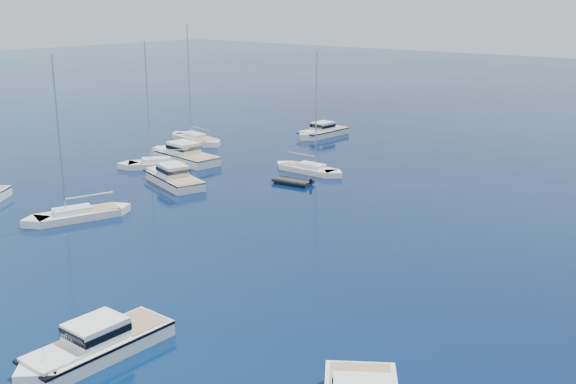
# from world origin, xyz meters

# --- Properties ---
(ground) EXTENTS (400.00, 400.00, 0.00)m
(ground) POSITION_xyz_m (0.00, 0.00, 0.00)
(ground) COLOR navy
(ground) RESTS_ON ground
(motor_cruiser_near) EXTENTS (2.84, 9.13, 2.39)m
(motor_cruiser_near) POSITION_xyz_m (6.03, 0.40, 0.00)
(motor_cruiser_near) COLOR white
(motor_cruiser_near) RESTS_ON ground
(motor_cruiser_centre) EXTENTS (9.98, 5.56, 2.51)m
(motor_cruiser_centre) POSITION_xyz_m (-16.53, 25.22, 0.00)
(motor_cruiser_centre) COLOR silver
(motor_cruiser_centre) RESTS_ON ground
(motor_cruiser_far_l) EXTENTS (10.79, 4.28, 2.76)m
(motor_cruiser_far_l) POSITION_xyz_m (-23.06, 32.44, 0.00)
(motor_cruiser_far_l) COLOR white
(motor_cruiser_far_l) RESTS_ON ground
(motor_cruiser_horizon) EXTENTS (3.15, 9.10, 2.36)m
(motor_cruiser_horizon) POSITION_xyz_m (-19.89, 53.67, 0.00)
(motor_cruiser_horizon) COLOR white
(motor_cruiser_horizon) RESTS_ON ground
(sailboat_fore) EXTENTS (5.21, 9.61, 13.70)m
(sailboat_fore) POSITION_xyz_m (-14.02, 12.94, 0.00)
(sailboat_fore) COLOR white
(sailboat_fore) RESTS_ON ground
(sailboat_mid_l) EXTENTS (7.85, 8.62, 13.63)m
(sailboat_mid_l) POSITION_xyz_m (-22.83, 28.98, 0.00)
(sailboat_mid_l) COLOR white
(sailboat_mid_l) RESTS_ON ground
(sailboat_centre) EXTENTS (8.78, 2.41, 12.86)m
(sailboat_centre) POSITION_xyz_m (-9.27, 37.31, 0.00)
(sailboat_centre) COLOR white
(sailboat_centre) RESTS_ON ground
(sailboat_far_l) EXTENTS (10.37, 4.31, 14.80)m
(sailboat_far_l) POSITION_xyz_m (-29.88, 40.69, 0.00)
(sailboat_far_l) COLOR white
(sailboat_far_l) RESTS_ON ground
(tender_yellow) EXTENTS (2.34, 3.43, 0.95)m
(tender_yellow) POSITION_xyz_m (5.79, 3.02, 0.00)
(tender_yellow) COLOR yellow
(tender_yellow) RESTS_ON ground
(tender_grey_far) EXTENTS (4.26, 2.69, 0.95)m
(tender_grey_far) POSITION_xyz_m (-7.62, 32.72, 0.00)
(tender_grey_far) COLOR black
(tender_grey_far) RESTS_ON ground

